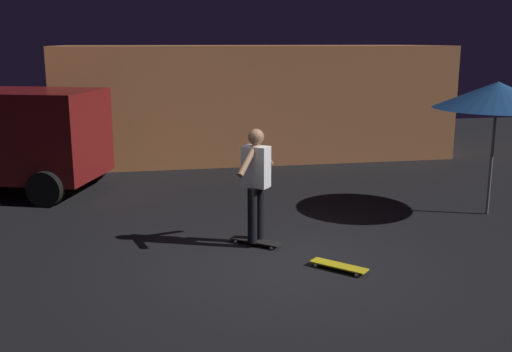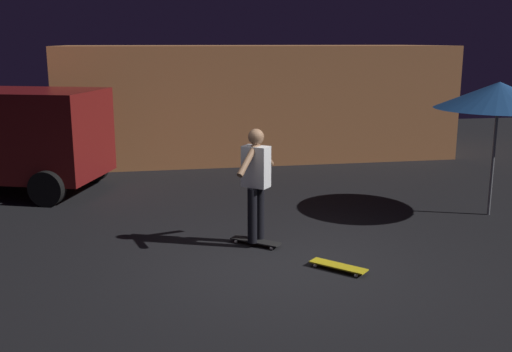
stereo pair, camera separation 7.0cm
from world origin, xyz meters
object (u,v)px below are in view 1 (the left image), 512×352
object	(u,v)px
skater	(256,177)
skateboard_spare	(339,266)
skateboard_ridden	(256,241)
patio_umbrella	(497,95)

from	to	relation	value
skater	skateboard_spare	bearing A→B (deg)	-53.12
skateboard_ridden	skateboard_spare	size ratio (longest dim) A/B	1.05
skateboard_spare	skater	xyz separation A→B (m)	(-0.89, 1.19, 0.98)
skateboard_ridden	skateboard_spare	xyz separation A→B (m)	(0.89, -1.19, 0.00)
skateboard_ridden	skateboard_spare	world-z (taller)	same
skateboard_spare	patio_umbrella	bearing A→B (deg)	30.83
skateboard_ridden	skateboard_spare	bearing A→B (deg)	-53.12
patio_umbrella	skater	bearing A→B (deg)	-168.95
patio_umbrella	skater	distance (m)	4.48
skateboard_ridden	patio_umbrella	bearing A→B (deg)	11.05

